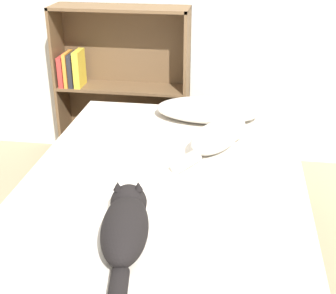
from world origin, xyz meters
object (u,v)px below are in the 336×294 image
object	(u,v)px
bed	(163,232)
pillow	(208,110)
cat_light	(219,136)
bookshelf	(120,83)
cat_dark	(126,225)

from	to	relation	value
bed	pillow	bearing A→B (deg)	79.66
pillow	cat_light	xyz separation A→B (m)	(0.08, -0.41, 0.02)
bookshelf	cat_light	bearing A→B (deg)	-50.96
bookshelf	bed	bearing A→B (deg)	-68.02
pillow	cat_dark	size ratio (longest dim) A/B	1.02
bed	pillow	size ratio (longest dim) A/B	3.23
cat_light	bookshelf	xyz separation A→B (m)	(-0.75, 0.93, -0.06)
pillow	cat_light	distance (m)	0.42
cat_light	cat_dark	size ratio (longest dim) A/B	0.84
cat_light	bookshelf	world-z (taller)	bookshelf
bed	bookshelf	distance (m)	1.44
cat_dark	bookshelf	bearing A→B (deg)	6.31
pillow	cat_light	bearing A→B (deg)	-78.41
pillow	bookshelf	size ratio (longest dim) A/B	0.55
cat_dark	bookshelf	size ratio (longest dim) A/B	0.54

